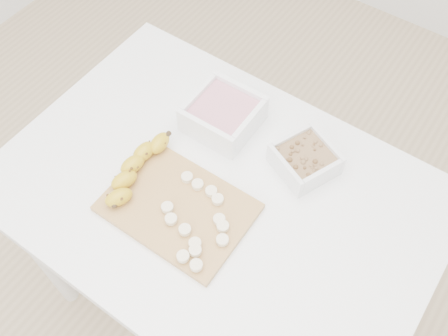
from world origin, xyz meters
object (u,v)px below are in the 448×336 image
Objects in this scene: table at (217,211)px; bowl_granola at (305,159)px; bowl_yogurt at (223,114)px; cutting_board at (178,207)px; banana at (136,170)px.

bowl_granola is (0.13, 0.17, 0.13)m from table.
bowl_yogurt is at bearing 120.45° from table.
table is 3.16× the size of cutting_board.
cutting_board is at bearing -0.43° from banana.
cutting_board is 0.13m from banana.
bowl_granola is 0.39m from banana.
banana is at bearing -156.48° from table.
bowl_granola is at bearing 44.36° from banana.
bowl_yogurt is 0.75× the size of banana.
bowl_yogurt is 0.26m from cutting_board.
banana is (-0.17, -0.07, 0.13)m from table.
table is at bearing 63.33° from cutting_board.
bowl_granola reaches higher than cutting_board.
bowl_yogurt is 0.26m from banana.
table is 0.25m from bowl_granola.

